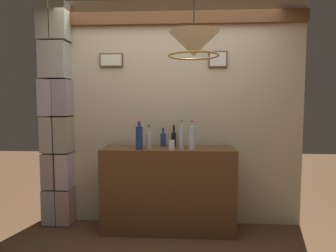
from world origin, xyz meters
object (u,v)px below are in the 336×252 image
liquor_bottle_amaro (149,140)px  glass_tumbler_rocks (172,145)px  liquor_bottle_port (182,138)px  liquor_bottle_gin (139,137)px  pendant_lamp (194,45)px  liquor_bottle_mezcal (174,138)px  liquor_bottle_bourbon (163,139)px  liquor_bottle_rum (192,138)px

liquor_bottle_amaro → glass_tumbler_rocks: liquor_bottle_amaro is taller
liquor_bottle_amaro → glass_tumbler_rocks: bearing=-20.6°
liquor_bottle_port → liquor_bottle_gin: bearing=-169.7°
glass_tumbler_rocks → liquor_bottle_gin: bearing=-177.8°
liquor_bottle_port → liquor_bottle_amaro: bearing=175.6°
liquor_bottle_port → liquor_bottle_gin: (-0.46, -0.08, 0.01)m
pendant_lamp → liquor_bottle_mezcal: bearing=101.6°
liquor_bottle_bourbon → liquor_bottle_mezcal: bearing=8.4°
liquor_bottle_mezcal → liquor_bottle_port: bearing=-62.1°
glass_tumbler_rocks → liquor_bottle_amaro: bearing=159.4°
liquor_bottle_mezcal → glass_tumbler_rocks: size_ratio=2.46×
liquor_bottle_rum → pendant_lamp: 1.11m
liquor_bottle_bourbon → pendant_lamp: bearing=-71.1°
liquor_bottle_port → pendant_lamp: bearing=-82.5°
liquor_bottle_port → liquor_bottle_amaro: 0.37m
liquor_bottle_port → pendant_lamp: size_ratio=0.57×
liquor_bottle_amaro → glass_tumbler_rocks: (0.26, -0.10, -0.04)m
liquor_bottle_bourbon → glass_tumbler_rocks: (0.11, -0.23, -0.03)m
pendant_lamp → liquor_bottle_port: bearing=97.5°
liquor_bottle_amaro → pendant_lamp: pendant_lamp is taller
liquor_bottle_amaro → pendant_lamp: 1.28m
liquor_bottle_bourbon → liquor_bottle_gin: bearing=-135.1°
liquor_bottle_gin → liquor_bottle_mezcal: bearing=35.4°
liquor_bottle_mezcal → pendant_lamp: size_ratio=0.46×
liquor_bottle_port → liquor_bottle_rum: size_ratio=1.01×
liquor_bottle_port → liquor_bottle_bourbon: liquor_bottle_port is taller
liquor_bottle_rum → liquor_bottle_mezcal: (-0.21, 0.22, -0.04)m
liquor_bottle_gin → glass_tumbler_rocks: 0.36m
liquor_bottle_port → liquor_bottle_rum: (0.11, -0.05, 0.01)m
pendant_lamp → liquor_bottle_gin: bearing=128.9°
liquor_bottle_rum → liquor_bottle_amaro: liquor_bottle_rum is taller
liquor_bottle_port → liquor_bottle_mezcal: (-0.09, 0.17, -0.03)m
liquor_bottle_bourbon → glass_tumbler_rocks: size_ratio=2.21×
liquor_bottle_rum → liquor_bottle_amaro: size_ratio=1.21×
liquor_bottle_port → liquor_bottle_amaro: (-0.37, 0.03, -0.03)m
liquor_bottle_bourbon → liquor_bottle_rum: bearing=-31.6°
liquor_bottle_port → liquor_bottle_bourbon: 0.27m
liquor_bottle_gin → liquor_bottle_bourbon: bearing=44.9°
liquor_bottle_port → pendant_lamp: 1.15m
liquor_bottle_mezcal → liquor_bottle_rum: bearing=-47.0°
liquor_bottle_mezcal → liquor_bottle_amaro: bearing=-151.7°
glass_tumbler_rocks → liquor_bottle_mezcal: bearing=86.8°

